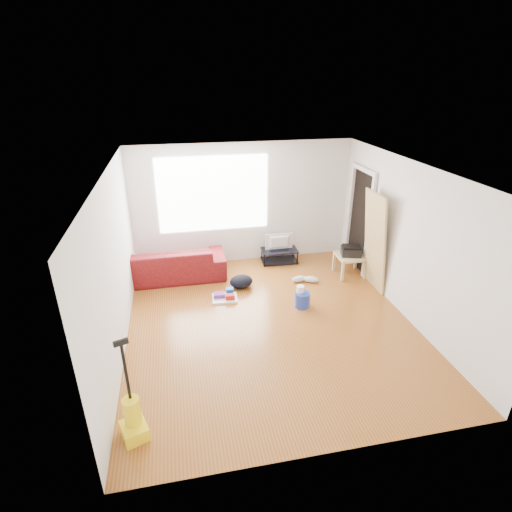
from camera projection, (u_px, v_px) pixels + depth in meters
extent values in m
cube|color=brown|center=(270.00, 323.00, 6.49)|extent=(4.50, 5.00, 0.01)
cube|color=white|center=(273.00, 170.00, 5.44)|extent=(4.50, 5.00, 0.01)
cube|color=silver|center=(243.00, 204.00, 8.19)|extent=(4.50, 0.01, 2.50)
cube|color=silver|center=(334.00, 361.00, 3.74)|extent=(4.50, 0.01, 2.50)
cube|color=silver|center=(115.00, 267.00, 5.56)|extent=(0.01, 5.00, 2.50)
cube|color=silver|center=(408.00, 242.00, 6.38)|extent=(0.01, 5.00, 2.50)
cube|color=white|center=(213.00, 194.00, 7.96)|extent=(2.20, 0.01, 1.50)
cube|color=white|center=(369.00, 229.00, 7.59)|extent=(0.06, 0.08, 2.00)
cube|color=white|center=(349.00, 214.00, 8.39)|extent=(0.06, 0.08, 2.00)
cube|color=white|center=(365.00, 169.00, 7.55)|extent=(0.06, 0.98, 0.08)
cube|color=black|center=(360.00, 221.00, 7.99)|extent=(0.01, 0.86, 1.98)
imported|color=#3D0907|center=(170.00, 278.00, 7.93)|extent=(2.20, 0.86, 0.64)
cube|color=black|center=(279.00, 260.00, 8.58)|extent=(0.78, 0.47, 0.03)
cube|color=black|center=(279.00, 250.00, 8.48)|extent=(0.78, 0.47, 0.03)
cylinder|color=black|center=(265.00, 260.00, 8.32)|extent=(0.03, 0.03, 0.28)
cylinder|color=black|center=(262.00, 253.00, 8.66)|extent=(0.03, 0.03, 0.28)
cylinder|color=black|center=(297.00, 258.00, 8.42)|extent=(0.03, 0.03, 0.28)
cylinder|color=black|center=(293.00, 251.00, 8.75)|extent=(0.03, 0.03, 0.28)
imported|color=black|center=(280.00, 242.00, 8.41)|extent=(0.59, 0.08, 0.34)
cube|color=tan|center=(350.00, 256.00, 7.89)|extent=(0.53, 0.53, 0.05)
cube|color=tan|center=(343.00, 272.00, 7.73)|extent=(0.05, 0.05, 0.38)
cube|color=tan|center=(334.00, 262.00, 8.15)|extent=(0.05, 0.05, 0.38)
cube|color=tan|center=(366.00, 270.00, 7.80)|extent=(0.05, 0.05, 0.38)
cube|color=tan|center=(356.00, 260.00, 8.23)|extent=(0.05, 0.05, 0.38)
cube|color=black|center=(351.00, 251.00, 7.84)|extent=(0.44, 0.37, 0.16)
cube|color=black|center=(351.00, 247.00, 7.80)|extent=(0.39, 0.33, 0.04)
cylinder|color=#213799|center=(302.00, 306.00, 6.96)|extent=(0.31, 0.31, 0.27)
cylinder|color=white|center=(300.00, 296.00, 6.90)|extent=(0.13, 0.13, 0.12)
cube|color=white|center=(225.00, 298.00, 7.17)|extent=(0.47, 0.39, 0.04)
cube|color=#A0150D|center=(230.00, 297.00, 7.10)|extent=(0.17, 0.12, 0.09)
cube|color=#5C247B|center=(219.00, 295.00, 7.17)|extent=(0.21, 0.16, 0.07)
cube|color=blue|center=(230.00, 291.00, 7.23)|extent=(0.13, 0.12, 0.13)
ellipsoid|color=black|center=(241.00, 287.00, 7.58)|extent=(0.49, 0.42, 0.24)
ellipsoid|color=silver|center=(299.00, 279.00, 7.75)|extent=(0.32, 0.18, 0.12)
ellipsoid|color=silver|center=(311.00, 279.00, 7.73)|extent=(0.33, 0.24, 0.12)
cube|color=yellow|center=(135.00, 431.00, 4.44)|extent=(0.35, 0.37, 0.17)
cylinder|color=yellow|center=(132.00, 411.00, 4.37)|extent=(0.19, 0.19, 0.33)
cylinder|color=black|center=(126.00, 372.00, 4.18)|extent=(0.03, 0.03, 0.70)
cube|color=black|center=(121.00, 343.00, 4.02)|extent=(0.15, 0.09, 0.06)
cube|color=#A78D47|center=(369.00, 286.00, 7.61)|extent=(0.23, 0.74, 1.84)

